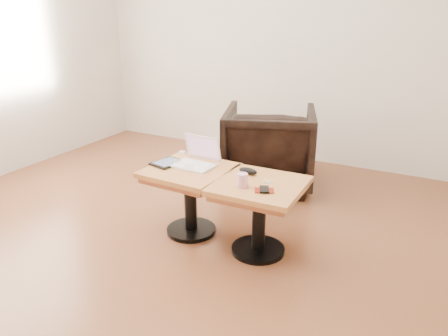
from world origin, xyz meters
The scene contains 11 objects.
room_shell centered at (0.00, 0.00, 1.35)m, with size 4.52×4.52×2.71m.
side_table_left centered at (0.10, 0.19, 0.39)m, with size 0.60×0.60×0.52m.
side_table_right centered at (0.67, 0.17, 0.39)m, with size 0.59×0.59×0.52m.
laptop centered at (0.12, 0.27, 0.57)m, with size 0.31×0.27×0.21m.
tablet centered at (-0.09, 0.19, 0.53)m, with size 0.22×0.26×0.02m.
charging_adapter centered at (-0.12, 0.43, 0.54)m, with size 0.04×0.04×0.03m, color white.
glasses_case centered at (0.53, 0.28, 0.54)m, with size 0.14×0.06×0.04m, color black.
striped_cup centered at (0.60, 0.05, 0.57)m, with size 0.07×0.07×0.09m, color #EF5898.
earbuds_tangle centered at (0.71, 0.20, 0.53)m, with size 0.07×0.05×0.01m.
phone_on_sleeve centered at (0.75, 0.06, 0.53)m, with size 0.15×0.13×0.02m.
armchair centered at (0.26, 1.35, 0.38)m, with size 0.82×0.84×0.76m, color black.
Camera 1 is at (1.72, -2.32, 1.63)m, focal length 35.00 mm.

